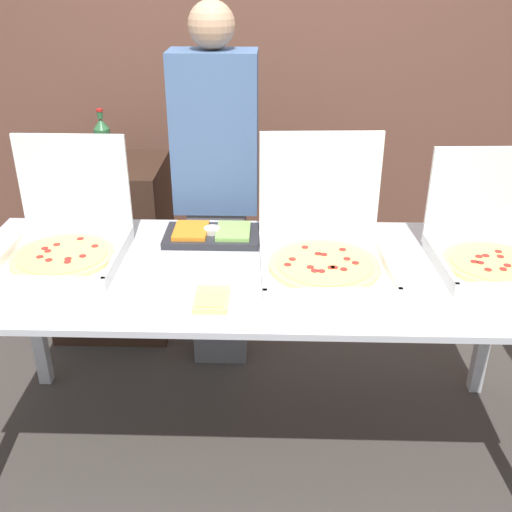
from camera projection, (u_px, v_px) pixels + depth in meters
The scene contains 13 objects.
ground_plane at pixel (256, 442), 2.74m from camera, with size 16.00×16.00×0.00m, color #423D38.
brick_wall_behind at pixel (264, 65), 3.63m from camera, with size 10.00×0.06×2.80m.
buffet_table at pixel (256, 289), 2.38m from camera, with size 2.32×0.92×0.90m.
pizza_box_far_right at pixel (66, 238), 2.39m from camera, with size 0.46×0.48×0.46m.
pizza_box_far_left at pixel (323, 245), 2.32m from camera, with size 0.51×0.53×0.48m.
pizza_box_near_left at pixel (489, 246), 2.33m from camera, with size 0.45×0.46×0.43m.
paper_plate_front_center at pixel (212, 301), 2.09m from camera, with size 0.22×0.22×0.03m.
veggie_tray at pixel (212, 235), 2.56m from camera, with size 0.40×0.23×0.05m.
sideboard_podium at pixel (111, 248), 3.42m from camera, with size 0.65×0.53×1.00m.
soda_bottle at pixel (103, 143), 3.08m from camera, with size 0.08×0.08×0.31m.
soda_can_silver at pixel (93, 147), 3.26m from camera, with size 0.07×0.07×0.12m.
soda_can_colored at pixel (101, 142), 3.36m from camera, with size 0.07×0.07×0.12m.
person_guest_plaid at pixel (217, 191), 2.93m from camera, with size 0.40×0.22×1.83m.
Camera 1 is at (0.06, -2.07, 2.00)m, focal length 42.00 mm.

